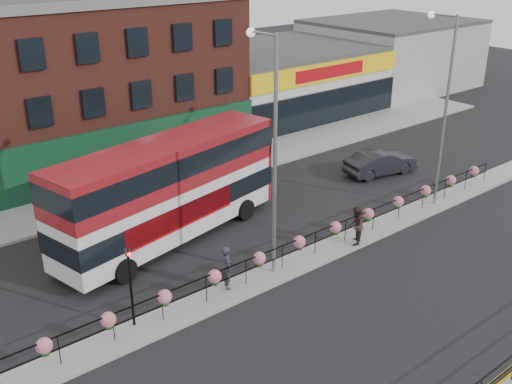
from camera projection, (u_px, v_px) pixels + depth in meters
ground at (299, 264)px, 26.71m from camera, size 120.00×120.00×0.00m
north_pavement at (159, 184)px, 35.22m from camera, size 60.00×4.00×0.15m
median at (299, 262)px, 26.68m from camera, size 60.00×1.60×0.15m
yellow_line_inner at (499, 377)px, 19.81m from camera, size 60.00×0.10×0.01m
yellow_line_outer at (504, 380)px, 19.68m from camera, size 60.00×0.10×0.01m
brick_building at (30, 85)px, 36.56m from camera, size 25.00×12.21×10.30m
supermarket at (276, 80)px, 49.18m from camera, size 15.00×12.25×5.30m
warehouse_east at (390, 53)px, 57.67m from camera, size 14.50×12.00×6.30m
median_railing at (299, 243)px, 26.30m from camera, size 30.04×0.56×1.23m
double_decker_bus at (169, 181)px, 27.76m from camera, size 12.45×5.23×4.91m
car at (381, 163)px, 36.57m from camera, size 3.44×5.25×1.52m
pedestrian_a at (227, 267)px, 24.27m from camera, size 0.99×0.92×1.89m
pedestrian_b at (356, 226)px, 27.80m from camera, size 1.56×1.54×1.86m
lamp_column_west at (271, 137)px, 23.70m from camera, size 0.36×1.77×10.08m
lamp_column_east at (443, 96)px, 30.34m from camera, size 0.36×1.74×9.92m
traffic_light_median at (129, 270)px, 21.35m from camera, size 0.15×0.28×3.65m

